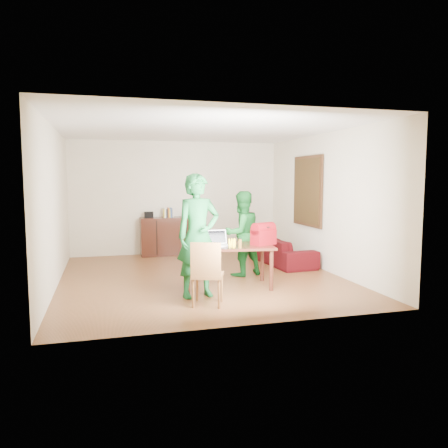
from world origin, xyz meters
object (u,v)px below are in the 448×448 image
object	(u,v)px
person_near	(198,236)
bottle	(240,243)
table	(227,250)
sofa	(281,250)
chair	(208,287)
person_far	(242,233)
red_bag	(263,236)
laptop	(218,243)

from	to	relation	value
person_near	bottle	bearing A→B (deg)	-2.61
table	sofa	bearing A→B (deg)	52.73
chair	bottle	distance (m)	1.04
chair	person_far	size ratio (longest dim) A/B	0.59
person_far	red_bag	xyz separation A→B (m)	(0.10, -0.89, 0.06)
chair	bottle	size ratio (longest dim) A/B	5.62
person_near	red_bag	distance (m)	1.26
laptop	sofa	bearing A→B (deg)	42.56
laptop	sofa	world-z (taller)	laptop
table	chair	bearing A→B (deg)	-112.44
laptop	red_bag	distance (m)	0.78
bottle	person_far	bearing A→B (deg)	71.22
person_near	sofa	xyz separation A→B (m)	(2.27, 2.14, -0.67)
person_near	red_bag	size ratio (longest dim) A/B	4.75
person_near	laptop	distance (m)	0.62
laptop	person_near	bearing A→B (deg)	-136.93
table	red_bag	world-z (taller)	red_bag
person_near	person_far	xyz separation A→B (m)	(1.09, 1.26, -0.16)
table	bottle	world-z (taller)	bottle
person_near	bottle	world-z (taller)	person_near
person_near	table	bearing A→B (deg)	27.07
red_bag	sofa	world-z (taller)	red_bag
table	chair	size ratio (longest dim) A/B	1.72
person_far	laptop	distance (m)	1.08
laptop	sofa	distance (m)	2.58
chair	red_bag	xyz separation A→B (m)	(1.16, 0.86, 0.58)
person_far	sofa	size ratio (longest dim) A/B	0.83
laptop	chair	bearing A→B (deg)	-114.35
person_near	red_bag	xyz separation A→B (m)	(1.20, 0.37, -0.09)
table	sofa	distance (m)	2.40
person_far	bottle	distance (m)	1.21
person_far	bottle	size ratio (longest dim) A/B	9.49
person_far	sofa	distance (m)	1.56
sofa	chair	bearing A→B (deg)	135.20
table	red_bag	bearing A→B (deg)	-1.46
laptop	red_bag	size ratio (longest dim) A/B	0.92
person_far	red_bag	world-z (taller)	person_far
person_near	sofa	size ratio (longest dim) A/B	0.99
table	person_far	distance (m)	0.95
table	red_bag	distance (m)	0.66
laptop	red_bag	world-z (taller)	red_bag
table	laptop	bearing A→B (deg)	-151.72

